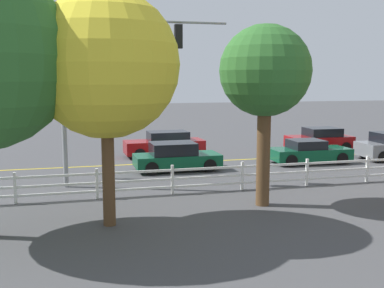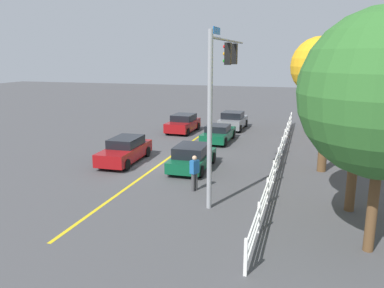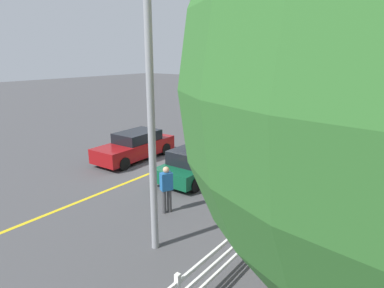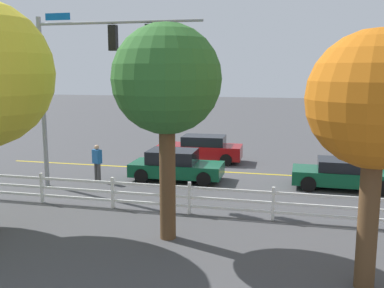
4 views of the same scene
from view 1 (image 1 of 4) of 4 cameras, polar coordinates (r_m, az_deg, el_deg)
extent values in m
plane|color=#444447|center=(24.69, -2.54, -2.34)|extent=(120.00, 120.00, 0.00)
cube|color=gold|center=(25.78, 6.20, -1.93)|extent=(28.00, 0.16, 0.01)
cylinder|color=gray|center=(19.45, -15.73, 5.16)|extent=(0.20, 0.20, 7.15)
cylinder|color=gray|center=(19.79, -5.67, 14.97)|extent=(6.93, 0.12, 0.12)
cube|color=#0C59B2|center=(19.59, -13.41, 15.69)|extent=(1.10, 0.03, 0.28)
cube|color=black|center=(19.70, -6.20, 13.24)|extent=(0.32, 0.28, 1.00)
sphere|color=red|center=(19.88, -6.28, 14.12)|extent=(0.17, 0.17, 0.17)
sphere|color=orange|center=(19.84, -6.26, 13.20)|extent=(0.17, 0.17, 0.17)
sphere|color=#148C19|center=(19.82, -6.25, 12.28)|extent=(0.17, 0.17, 0.17)
cube|color=black|center=(19.97, -1.71, 13.21)|extent=(0.32, 0.28, 1.00)
sphere|color=red|center=(20.15, -1.81, 14.08)|extent=(0.17, 0.17, 0.17)
sphere|color=orange|center=(20.12, -1.81, 13.17)|extent=(0.17, 0.17, 0.17)
sphere|color=#148C19|center=(20.09, -1.80, 12.26)|extent=(0.17, 0.17, 0.17)
cube|color=#0C4C2D|center=(22.58, -1.86, -2.01)|extent=(4.21, 1.89, 0.58)
cube|color=black|center=(22.43, -2.38, -0.56)|extent=(2.19, 1.67, 0.59)
cylinder|color=black|center=(23.77, 1.00, -1.96)|extent=(0.64, 0.23, 0.64)
cylinder|color=black|center=(22.18, 2.22, -2.69)|extent=(0.64, 0.23, 0.64)
cylinder|color=black|center=(23.15, -5.76, -2.27)|extent=(0.64, 0.23, 0.64)
cylinder|color=black|center=(21.51, -5.01, -3.06)|extent=(0.64, 0.23, 0.64)
cylinder|color=black|center=(28.06, 20.54, -0.93)|extent=(0.64, 0.23, 0.64)
cylinder|color=black|center=(26.64, 22.62, -1.49)|extent=(0.64, 0.23, 0.64)
cube|color=maroon|center=(29.68, 15.50, 0.27)|extent=(4.00, 1.95, 0.73)
cube|color=black|center=(29.69, 15.88, 1.47)|extent=(2.08, 1.71, 0.51)
cylinder|color=black|center=(28.35, 13.89, -0.56)|extent=(0.65, 0.24, 0.64)
cylinder|color=black|center=(29.87, 12.44, -0.08)|extent=(0.65, 0.24, 0.64)
cylinder|color=black|center=(29.63, 18.54, -0.38)|extent=(0.65, 0.24, 0.64)
cylinder|color=black|center=(31.09, 16.93, 0.07)|extent=(0.65, 0.24, 0.64)
cube|color=maroon|center=(26.68, -3.49, -0.30)|extent=(4.63, 1.87, 0.72)
cube|color=black|center=(26.64, -3.02, 1.03)|extent=(2.33, 1.62, 0.51)
cylinder|color=black|center=(25.65, -6.47, -1.27)|extent=(0.65, 0.24, 0.64)
cylinder|color=black|center=(27.20, -7.04, -0.74)|extent=(0.65, 0.24, 0.64)
cylinder|color=black|center=(26.34, 0.20, -0.97)|extent=(0.65, 0.24, 0.64)
cylinder|color=black|center=(27.85, -0.72, -0.47)|extent=(0.65, 0.24, 0.64)
cube|color=#0C4C2D|center=(25.31, 14.38, -1.16)|extent=(4.26, 1.81, 0.58)
cube|color=black|center=(25.13, 14.00, -0.01)|extent=(1.74, 1.60, 0.46)
cylinder|color=black|center=(26.74, 16.28, -1.16)|extent=(0.64, 0.23, 0.64)
cylinder|color=black|center=(25.35, 18.12, -1.73)|extent=(0.64, 0.23, 0.64)
cylinder|color=black|center=(25.44, 10.63, -1.43)|extent=(0.64, 0.23, 0.64)
cylinder|color=black|center=(23.97, 12.23, -2.06)|extent=(0.64, 0.23, 0.64)
cylinder|color=#3F3F42|center=(21.06, -10.57, -3.12)|extent=(0.16, 0.16, 0.85)
cylinder|color=#3F3F42|center=(20.98, -10.06, -3.14)|extent=(0.16, 0.16, 0.85)
cube|color=#1E5999|center=(20.89, -10.37, -1.15)|extent=(0.47, 0.41, 0.62)
sphere|color=tan|center=(20.83, -10.39, -0.01)|extent=(0.22, 0.22, 0.22)
cube|color=white|center=(21.42, 20.93, -2.92)|extent=(0.10, 0.10, 1.15)
cube|color=white|center=(19.91, 14.09, -3.43)|extent=(0.10, 0.10, 1.15)
cube|color=white|center=(18.73, 6.26, -3.95)|extent=(0.10, 0.10, 1.15)
cube|color=white|center=(17.95, -2.45, -4.44)|extent=(0.10, 0.10, 1.15)
cube|color=white|center=(17.61, -11.72, -4.85)|extent=(0.10, 0.10, 1.15)
cube|color=white|center=(17.74, -21.12, -5.14)|extent=(0.10, 0.10, 1.15)
cube|color=white|center=(19.21, 10.32, -2.59)|extent=(26.00, 0.06, 0.09)
cube|color=white|center=(19.27, 10.30, -3.62)|extent=(26.00, 0.06, 0.09)
cube|color=white|center=(19.34, 10.27, -4.54)|extent=(26.00, 0.06, 0.09)
cylinder|color=brown|center=(16.35, 8.85, -1.46)|extent=(0.48, 0.48, 3.56)
sphere|color=#2D6628|center=(16.13, 9.08, 9.00)|extent=(3.17, 3.17, 3.17)
cylinder|color=brown|center=(14.19, -10.34, -3.60)|extent=(0.38, 0.38, 3.25)
sphere|color=yellow|center=(13.91, -10.68, 9.70)|extent=(4.39, 4.39, 4.39)
camera|label=2|loc=(21.86, -58.75, 8.70)|focal=36.06mm
camera|label=3|loc=(15.07, -40.49, 9.60)|focal=30.72mm
camera|label=4|loc=(10.34, 61.29, 6.95)|focal=41.24mm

